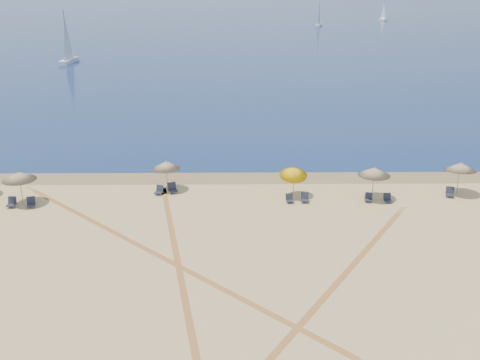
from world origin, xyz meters
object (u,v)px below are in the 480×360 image
object	(u,v)px
umbrella_3	(294,172)
chair_7	(369,198)
umbrella_5	(461,167)
chair_9	(450,192)
sailboat_0	(383,13)
umbrella_4	(374,172)
sailboat_1	(67,47)
chair_1	(12,203)
umbrella_2	(166,165)
chair_3	(159,190)
chair_8	(387,198)
chair_4	(173,188)
sailboat_2	(319,18)
umbrella_1	(19,176)
chair_5	(289,199)
chair_6	(305,198)
chair_2	(31,203)

from	to	relation	value
umbrella_3	chair_7	distance (m)	5.45
umbrella_5	chair_9	xyz separation A→B (m)	(-0.71, -0.51, -1.74)
chair_7	sailboat_0	world-z (taller)	sailboat_0
umbrella_4	sailboat_0	xyz separation A→B (m)	(41.90, 157.77, 0.23)
umbrella_5	sailboat_1	bearing A→B (deg)	126.44
umbrella_4	chair_1	xyz separation A→B (m)	(-24.59, -1.17, -1.71)
umbrella_2	umbrella_5	world-z (taller)	umbrella_5
chair_3	chair_8	xyz separation A→B (m)	(15.88, -1.57, -0.01)
chair_3	chair_4	world-z (taller)	chair_4
umbrella_3	chair_4	distance (m)	8.73
chair_3	chair_9	distance (m)	20.55
chair_1	chair_7	size ratio (longest dim) A/B	0.96
umbrella_4	chair_1	distance (m)	24.68
chair_4	sailboat_0	world-z (taller)	sailboat_0
umbrella_4	chair_4	world-z (taller)	umbrella_4
sailboat_2	umbrella_4	bearing A→B (deg)	-78.91
umbrella_5	chair_4	world-z (taller)	umbrella_5
umbrella_3	umbrella_1	bearing A→B (deg)	-176.75
chair_5	sailboat_0	xyz separation A→B (m)	(47.73, 158.37, 1.98)
umbrella_1	chair_3	size ratio (longest dim) A/B	3.16
chair_1	sailboat_0	distance (m)	172.30
umbrella_4	sailboat_2	bearing A→B (deg)	83.16
umbrella_3	sailboat_0	world-z (taller)	sailboat_0
chair_9	chair_3	bearing A→B (deg)	-163.58
chair_3	chair_6	distance (m)	10.31
umbrella_1	chair_5	xyz separation A→B (m)	(18.24, 0.03, -1.74)
sailboat_2	umbrella_1	bearing A→B (deg)	-88.66
chair_8	umbrella_1	bearing A→B (deg)	177.69
umbrella_4	umbrella_5	bearing A→B (deg)	7.55
umbrella_4	chair_5	distance (m)	6.11
chair_4	chair_7	world-z (taller)	chair_4
sailboat_2	sailboat_1	bearing A→B (deg)	-109.54
umbrella_2	chair_8	xyz separation A→B (m)	(15.40, -2.42, -1.62)
chair_7	chair_8	bearing A→B (deg)	10.73
chair_2	chair_6	world-z (taller)	chair_2
chair_8	sailboat_2	distance (m)	135.67
chair_2	sailboat_1	bearing A→B (deg)	88.71
umbrella_2	sailboat_0	size ratio (longest dim) A/B	0.30
umbrella_2	chair_3	size ratio (longest dim) A/B	3.01
umbrella_5	umbrella_1	bearing A→B (deg)	-177.24
umbrella_1	umbrella_4	bearing A→B (deg)	1.51
umbrella_2	chair_5	size ratio (longest dim) A/B	3.52
umbrella_1	chair_2	distance (m)	1.95
chair_2	chair_7	distance (m)	22.94
umbrella_1	chair_9	distance (m)	29.70
chair_6	chair_5	bearing A→B (deg)	-170.49
umbrella_1	chair_8	distance (m)	25.03
chair_6	umbrella_2	bearing A→B (deg)	172.80
chair_3	chair_6	world-z (taller)	chair_6
umbrella_5	chair_1	xyz separation A→B (m)	(-30.87, -2.00, -1.74)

